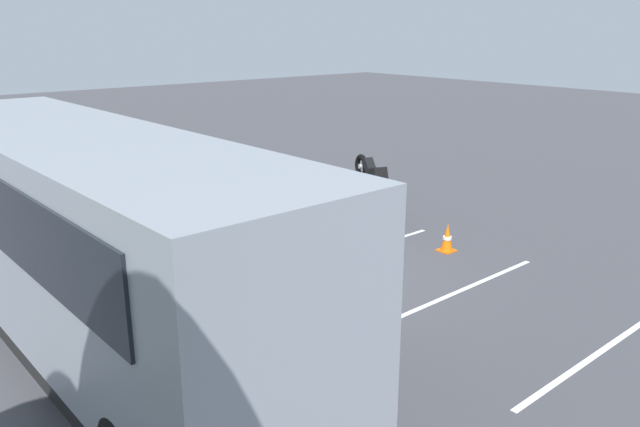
{
  "coord_description": "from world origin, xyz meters",
  "views": [
    {
      "loc": [
        -8.83,
        7.08,
        4.69
      ],
      "look_at": [
        0.38,
        -0.59,
        1.1
      ],
      "focal_mm": 35.26,
      "sensor_mm": 36.0,
      "label": 1
    }
  ],
  "objects_px": {
    "tour_bus": "(87,239)",
    "stunt_motorcycle": "(374,185)",
    "spectator_far_left": "(303,264)",
    "parked_motorcycle_silver": "(162,247)",
    "spectator_centre": "(225,226)",
    "traffic_cone": "(447,238)",
    "spectator_left": "(262,251)"
  },
  "relations": [
    {
      "from": "spectator_left",
      "to": "traffic_cone",
      "type": "bearing_deg",
      "value": -94.08
    },
    {
      "from": "tour_bus",
      "to": "traffic_cone",
      "type": "bearing_deg",
      "value": -97.26
    },
    {
      "from": "traffic_cone",
      "to": "stunt_motorcycle",
      "type": "bearing_deg",
      "value": -1.49
    },
    {
      "from": "spectator_centre",
      "to": "stunt_motorcycle",
      "type": "xyz_separation_m",
      "value": [
        0.66,
        -4.58,
        -0.07
      ]
    },
    {
      "from": "spectator_centre",
      "to": "spectator_left",
      "type": "bearing_deg",
      "value": 176.37
    },
    {
      "from": "spectator_left",
      "to": "traffic_cone",
      "type": "relative_size",
      "value": 2.64
    },
    {
      "from": "stunt_motorcycle",
      "to": "parked_motorcycle_silver",
      "type": "bearing_deg",
      "value": 83.26
    },
    {
      "from": "traffic_cone",
      "to": "spectator_centre",
      "type": "bearing_deg",
      "value": 69.82
    },
    {
      "from": "parked_motorcycle_silver",
      "to": "stunt_motorcycle",
      "type": "relative_size",
      "value": 1.07
    },
    {
      "from": "spectator_far_left",
      "to": "spectator_centre",
      "type": "xyz_separation_m",
      "value": [
        2.51,
        -0.11,
        -0.01
      ]
    },
    {
      "from": "tour_bus",
      "to": "spectator_left",
      "type": "height_order",
      "value": "tour_bus"
    },
    {
      "from": "spectator_centre",
      "to": "stunt_motorcycle",
      "type": "bearing_deg",
      "value": -81.76
    },
    {
      "from": "tour_bus",
      "to": "spectator_left",
      "type": "relative_size",
      "value": 6.18
    },
    {
      "from": "tour_bus",
      "to": "spectator_centre",
      "type": "relative_size",
      "value": 5.63
    },
    {
      "from": "spectator_left",
      "to": "stunt_motorcycle",
      "type": "distance_m",
      "value": 5.07
    },
    {
      "from": "tour_bus",
      "to": "parked_motorcycle_silver",
      "type": "distance_m",
      "value": 3.14
    },
    {
      "from": "spectator_left",
      "to": "spectator_far_left",
      "type": "bearing_deg",
      "value": 178.71
    },
    {
      "from": "tour_bus",
      "to": "spectator_far_left",
      "type": "bearing_deg",
      "value": -123.52
    },
    {
      "from": "spectator_left",
      "to": "traffic_cone",
      "type": "height_order",
      "value": "spectator_left"
    },
    {
      "from": "spectator_far_left",
      "to": "parked_motorcycle_silver",
      "type": "bearing_deg",
      "value": 8.7
    },
    {
      "from": "parked_motorcycle_silver",
      "to": "stunt_motorcycle",
      "type": "bearing_deg",
      "value": -96.74
    },
    {
      "from": "traffic_cone",
      "to": "spectator_far_left",
      "type": "bearing_deg",
      "value": 100.44
    },
    {
      "from": "tour_bus",
      "to": "spectator_far_left",
      "type": "height_order",
      "value": "tour_bus"
    },
    {
      "from": "spectator_far_left",
      "to": "stunt_motorcycle",
      "type": "xyz_separation_m",
      "value": [
        3.18,
        -4.69,
        -0.08
      ]
    },
    {
      "from": "spectator_left",
      "to": "parked_motorcycle_silver",
      "type": "relative_size",
      "value": 0.81
    },
    {
      "from": "tour_bus",
      "to": "stunt_motorcycle",
      "type": "height_order",
      "value": "tour_bus"
    },
    {
      "from": "spectator_centre",
      "to": "traffic_cone",
      "type": "distance_m",
      "value": 4.88
    },
    {
      "from": "tour_bus",
      "to": "stunt_motorcycle",
      "type": "relative_size",
      "value": 5.35
    },
    {
      "from": "spectator_centre",
      "to": "parked_motorcycle_silver",
      "type": "relative_size",
      "value": 0.89
    },
    {
      "from": "spectator_far_left",
      "to": "parked_motorcycle_silver",
      "type": "relative_size",
      "value": 0.89
    },
    {
      "from": "tour_bus",
      "to": "stunt_motorcycle",
      "type": "xyz_separation_m",
      "value": [
        1.39,
        -7.39,
        -0.62
      ]
    },
    {
      "from": "tour_bus",
      "to": "spectator_far_left",
      "type": "xyz_separation_m",
      "value": [
        -1.79,
        -2.7,
        -0.54
      ]
    }
  ]
}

